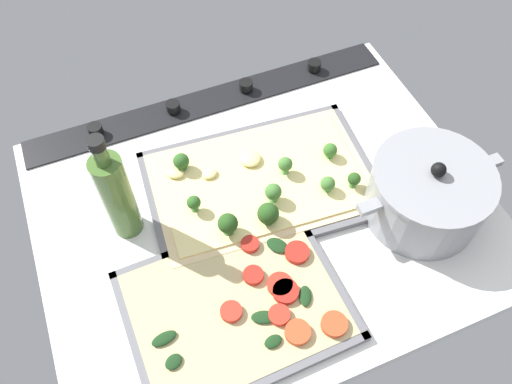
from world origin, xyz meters
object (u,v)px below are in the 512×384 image
baking_tray_back (235,306)px  cooking_pot (427,194)px  baking_tray_front (261,184)px  broccoli_pizza (261,183)px  veggie_pizza_back (243,303)px  oil_bottle (117,195)px

baking_tray_back → cooking_pot: 36.74cm
baking_tray_back → cooking_pot: cooking_pot is taller
baking_tray_front → broccoli_pizza: bearing=59.5°
baking_tray_front → broccoli_pizza: broccoli_pizza is taller
cooking_pot → broccoli_pizza: bearing=-32.7°
broccoli_pizza → veggie_pizza_back: broccoli_pizza is taller
veggie_pizza_back → cooking_pot: size_ratio=1.17×
veggie_pizza_back → broccoli_pizza: bearing=-119.8°
broccoli_pizza → oil_bottle: oil_bottle is taller
broccoli_pizza → baking_tray_back: (12.46, 19.39, -1.28)cm
baking_tray_front → baking_tray_back: size_ratio=1.26×
baking_tray_back → broccoli_pizza: bearing=-122.7°
baking_tray_back → veggie_pizza_back: (-1.19, 0.26, 0.75)cm
veggie_pizza_back → baking_tray_back: bearing=-12.5°
veggie_pizza_back → cooking_pot: cooking_pot is taller
broccoli_pizza → veggie_pizza_back: bearing=60.2°
baking_tray_back → oil_bottle: (11.59, -20.72, 9.28)cm
baking_tray_front → oil_bottle: oil_bottle is taller
baking_tray_front → baking_tray_back: 23.68cm
baking_tray_front → cooking_pot: cooking_pot is taller
baking_tray_front → oil_bottle: bearing=-1.9°
baking_tray_front → veggie_pizza_back: size_ratio=1.35×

